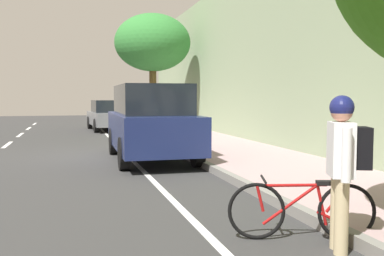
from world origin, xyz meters
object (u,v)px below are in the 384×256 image
(bicycle_at_curb, at_px, (302,210))
(fire_hydrant, at_px, (164,126))
(street_tree_far_end, at_px, (153,43))
(parked_sedan_grey_mid, at_px, (109,115))
(cyclist_with_backpack, at_px, (344,157))
(parked_suv_dark_blue_second, at_px, (151,122))

(bicycle_at_curb, distance_m, fire_hydrant, 11.99)
(street_tree_far_end, bearing_deg, fire_hydrant, -95.21)
(street_tree_far_end, bearing_deg, bicycle_at_curb, -94.54)
(parked_sedan_grey_mid, bearing_deg, cyclist_with_backpack, -87.23)
(cyclist_with_backpack, relative_size, fire_hydrant, 2.01)
(parked_sedan_grey_mid, xyz_separation_m, bicycle_at_curb, (0.67, -18.00, -0.39))
(parked_suv_dark_blue_second, relative_size, bicycle_at_curb, 2.88)
(bicycle_at_curb, bearing_deg, fire_hydrant, 85.72)
(bicycle_at_curb, xyz_separation_m, cyclist_with_backpack, (0.22, -0.46, 0.67))
(street_tree_far_end, bearing_deg, parked_suv_dark_blue_second, -100.85)
(parked_sedan_grey_mid, distance_m, cyclist_with_backpack, 18.48)
(street_tree_far_end, height_order, fire_hydrant, street_tree_far_end)
(parked_suv_dark_blue_second, height_order, cyclist_with_backpack, parked_suv_dark_blue_second)
(parked_suv_dark_blue_second, relative_size, street_tree_far_end, 0.86)
(parked_suv_dark_blue_second, height_order, fire_hydrant, parked_suv_dark_blue_second)
(parked_suv_dark_blue_second, height_order, parked_sedan_grey_mid, parked_suv_dark_blue_second)
(bicycle_at_curb, bearing_deg, cyclist_with_backpack, -64.13)
(parked_suv_dark_blue_second, distance_m, fire_hydrant, 5.21)
(bicycle_at_curb, bearing_deg, parked_sedan_grey_mid, 92.13)
(fire_hydrant, bearing_deg, bicycle_at_curb, -94.28)
(cyclist_with_backpack, relative_size, street_tree_far_end, 0.31)
(cyclist_with_backpack, distance_m, fire_hydrant, 12.44)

